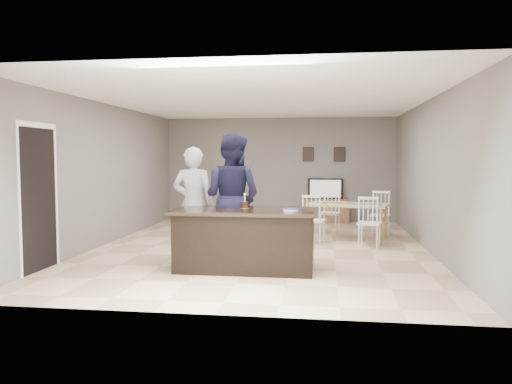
# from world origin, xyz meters

# --- Properties ---
(floor) EXTENTS (8.00, 8.00, 0.00)m
(floor) POSITION_xyz_m (0.00, 0.00, 0.00)
(floor) COLOR #D6B489
(floor) RESTS_ON ground
(room_shell) EXTENTS (8.00, 8.00, 8.00)m
(room_shell) POSITION_xyz_m (0.00, 0.00, 1.68)
(room_shell) COLOR slate
(room_shell) RESTS_ON floor
(kitchen_island) EXTENTS (2.15, 1.10, 0.90)m
(kitchen_island) POSITION_xyz_m (0.00, -1.80, 0.45)
(kitchen_island) COLOR black
(kitchen_island) RESTS_ON floor
(tv_console) EXTENTS (1.20, 0.40, 0.60)m
(tv_console) POSITION_xyz_m (1.20, 3.77, 0.30)
(tv_console) COLOR brown
(tv_console) RESTS_ON floor
(television) EXTENTS (0.91, 0.12, 0.53)m
(television) POSITION_xyz_m (1.20, 3.84, 0.86)
(television) COLOR black
(television) RESTS_ON tv_console
(tv_screen_glow) EXTENTS (0.78, 0.00, 0.78)m
(tv_screen_glow) POSITION_xyz_m (1.20, 3.76, 0.87)
(tv_screen_glow) COLOR orange
(tv_screen_glow) RESTS_ON tv_console
(picture_frames) EXTENTS (1.10, 0.02, 0.38)m
(picture_frames) POSITION_xyz_m (1.15, 3.98, 1.75)
(picture_frames) COLOR black
(picture_frames) RESTS_ON room_shell
(doorway) EXTENTS (0.00, 2.10, 2.65)m
(doorway) POSITION_xyz_m (-2.99, -2.30, 1.26)
(doorway) COLOR black
(doorway) RESTS_ON floor
(woman) EXTENTS (0.68, 0.46, 1.84)m
(woman) POSITION_xyz_m (-0.95, -1.23, 0.92)
(woman) COLOR #B3B3B7
(woman) RESTS_ON floor
(man) EXTENTS (1.19, 1.05, 2.06)m
(man) POSITION_xyz_m (-0.31, -1.25, 1.03)
(man) COLOR black
(man) RESTS_ON floor
(birthday_cake) EXTENTS (0.15, 0.15, 0.23)m
(birthday_cake) POSITION_xyz_m (-0.04, -1.65, 0.95)
(birthday_cake) COLOR gold
(birthday_cake) RESTS_ON kitchen_island
(plate_stack) EXTENTS (0.24, 0.24, 0.04)m
(plate_stack) POSITION_xyz_m (0.68, -1.97, 0.92)
(plate_stack) COLOR white
(plate_stack) RESTS_ON kitchen_island
(dining_table) EXTENTS (1.86, 2.06, 0.95)m
(dining_table) POSITION_xyz_m (1.65, 1.14, 0.61)
(dining_table) COLOR #A48559
(dining_table) RESTS_ON floor
(floor_lamp) EXTENTS (0.27, 0.27, 1.78)m
(floor_lamp) POSITION_xyz_m (-1.36, 3.79, 1.38)
(floor_lamp) COLOR black
(floor_lamp) RESTS_ON floor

